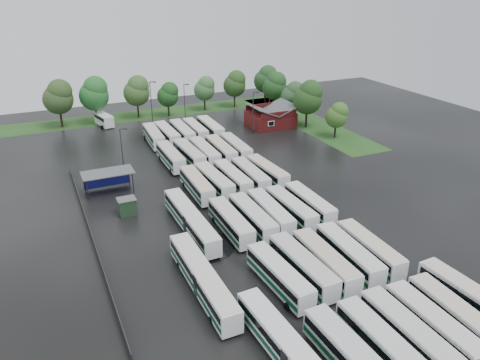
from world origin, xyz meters
name	(u,v)px	position (x,y,z in m)	size (l,w,h in m)	color
ground	(263,230)	(0.00, 0.00, 0.00)	(160.00, 160.00, 0.00)	black
brick_building	(271,119)	(24.00, 42.77, 1.87)	(10.07, 8.60, 5.39)	maroon
wash_shed	(107,175)	(-17.20, 22.02, 2.99)	(8.20, 4.20, 3.58)	#2D2D30
utility_hut	(127,206)	(-16.20, 12.60, 1.32)	(2.70, 2.20, 2.62)	#1A341E
grass_strip_north	(155,114)	(2.00, 64.80, 0.01)	(80.00, 10.00, 0.01)	#214818
grass_strip_east	(306,121)	(34.00, 42.80, 0.01)	(10.00, 50.00, 0.01)	#214818
west_fence	(91,234)	(-22.20, 8.00, 0.60)	(0.10, 50.00, 1.20)	#2D2D30
bus_r0c0	(351,357)	(-4.59, -26.02, 1.78)	(2.77, 11.71, 3.24)	white
bus_r0c1	(383,346)	(-1.06, -26.09, 1.74)	(2.45, 11.39, 3.17)	white
bus_r0c2	(408,334)	(2.11, -25.86, 1.76)	(2.52, 11.53, 3.21)	white
bus_r0c3	(433,326)	(5.16, -26.00, 1.74)	(2.53, 11.40, 3.17)	white
bus_r0c4	(455,316)	(8.30, -25.79, 1.71)	(2.76, 11.25, 3.11)	white
bus_r1c0	(279,276)	(-4.39, -12.59, 1.72)	(2.92, 11.32, 3.12)	white
bus_r1c1	(302,266)	(-1.09, -12.11, 1.79)	(2.77, 11.75, 3.25)	white
bus_r1c2	(325,261)	(1.88, -12.39, 1.78)	(2.75, 11.69, 3.24)	white
bus_r1c3	(348,254)	(5.39, -12.25, 1.78)	(3.00, 11.71, 3.23)	white
bus_r1c4	(369,249)	(8.53, -12.29, 1.71)	(2.70, 11.26, 3.12)	white
bus_r2c0	(231,222)	(-4.38, 1.15, 1.73)	(2.53, 11.30, 3.14)	white
bus_r2c1	(252,217)	(-1.12, 1.05, 1.75)	(2.48, 11.45, 3.18)	white
bus_r2c2	(270,213)	(1.82, 1.30, 1.75)	(2.88, 11.52, 3.18)	white
bus_r2c3	(291,208)	(5.16, 1.24, 1.72)	(2.59, 11.30, 3.13)	white
bus_r2c4	(309,204)	(8.52, 1.48, 1.70)	(2.44, 11.14, 3.10)	white
bus_r3c0	(197,185)	(-4.42, 14.71, 1.73)	(2.65, 11.34, 3.14)	white
bus_r3c1	(214,181)	(-1.38, 14.96, 1.76)	(2.90, 11.57, 3.20)	white
bus_r3c2	(232,178)	(1.92, 14.91, 1.72)	(2.50, 11.25, 3.12)	white
bus_r3c3	(250,175)	(5.14, 14.67, 1.73)	(2.61, 11.36, 3.15)	white
bus_r3c4	(267,172)	(8.43, 14.91, 1.72)	(2.95, 11.32, 3.12)	white
bus_r4c0	(171,157)	(-4.59, 28.68, 1.75)	(2.46, 11.43, 3.18)	white
bus_r4c1	(189,154)	(-1.04, 28.43, 1.77)	(2.78, 11.64, 3.22)	white
bus_r4c2	(204,152)	(1.94, 28.14, 1.79)	(2.63, 11.70, 3.25)	white
bus_r4c3	(221,150)	(5.30, 28.06, 1.77)	(2.76, 11.60, 3.21)	white
bus_r4c4	(236,148)	(8.45, 28.16, 1.77)	(2.81, 11.61, 3.21)	white
bus_r5c0	(154,136)	(-4.28, 41.86, 1.74)	(2.98, 11.46, 3.16)	white
bus_r5c1	(167,134)	(-1.33, 41.94, 1.76)	(2.60, 11.53, 3.20)	white
bus_r5c2	(182,132)	(1.98, 41.80, 1.78)	(2.66, 11.65, 3.23)	white
bus_r5c3	(195,130)	(5.15, 42.32, 1.69)	(2.50, 11.10, 3.08)	white
bus_r5c4	(210,128)	(8.58, 42.02, 1.77)	(2.77, 11.64, 3.22)	white
artic_bus_west_a	(290,353)	(-9.19, -23.24, 1.71)	(3.03, 16.70, 3.08)	white
artic_bus_west_b	(191,220)	(-9.24, 3.84, 1.73)	(2.55, 16.85, 3.12)	white
artic_bus_west_c	(203,279)	(-12.49, -9.53, 1.74)	(2.43, 16.90, 3.14)	white
minibus	(104,120)	(-11.52, 59.32, 1.55)	(3.64, 6.74, 2.79)	white
tree_north_0	(59,97)	(-20.52, 62.33, 7.25)	(6.81, 6.81, 11.28)	black
tree_north_1	(94,93)	(-12.57, 62.16, 7.32)	(6.86, 6.86, 11.37)	black
tree_north_2	(137,91)	(-2.40, 62.83, 6.80)	(6.38, 6.38, 10.57)	black
tree_north_3	(168,94)	(4.83, 60.76, 5.60)	(5.26, 5.26, 8.70)	black
tree_north_4	(205,88)	(15.21, 62.62, 5.76)	(5.41, 5.41, 8.96)	black
tree_north_5	(235,83)	(23.60, 62.14, 6.34)	(5.95, 5.95, 9.86)	#381F13
tree_north_6	(271,83)	(33.51, 60.79, 5.92)	(5.56, 5.56, 9.21)	#37251A
tree_east_0	(337,115)	(33.19, 29.56, 5.06)	(4.76, 4.76, 7.88)	black
tree_east_1	(309,97)	(31.44, 38.57, 7.15)	(6.71, 6.71, 11.12)	black
tree_east_2	(293,95)	(31.95, 46.15, 5.97)	(5.61, 5.61, 9.29)	black
tree_east_3	(275,86)	(31.49, 54.53, 6.54)	(6.14, 6.14, 10.17)	black
tree_east_4	(266,79)	(32.96, 62.36, 6.72)	(6.31, 6.31, 10.44)	black
lamp_post_ne	(254,110)	(17.89, 39.45, 5.49)	(1.45, 0.28, 9.45)	#2D2D30
lamp_post_nw	(123,151)	(-13.75, 25.47, 5.43)	(1.44, 0.28, 9.35)	#2D2D30
lamp_post_back_w	(152,100)	(-0.74, 55.60, 5.95)	(1.58, 0.31, 10.25)	#2D2D30
lamp_post_back_e	(185,100)	(7.11, 54.69, 5.31)	(1.41, 0.27, 9.14)	#2D2D30
puddle_0	(365,328)	(0.34, -22.01, 0.00)	(5.04, 5.04, 0.01)	black
puddle_1	(404,300)	(7.18, -20.16, 0.00)	(4.39, 4.39, 0.01)	black
puddle_2	(204,247)	(-9.02, -0.66, 0.00)	(8.24, 8.24, 0.01)	black
puddle_3	(307,223)	(6.76, -0.76, 0.00)	(4.63, 4.63, 0.01)	black
puddle_4	(434,274)	(13.94, -17.90, 0.00)	(2.52, 2.52, 0.01)	black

